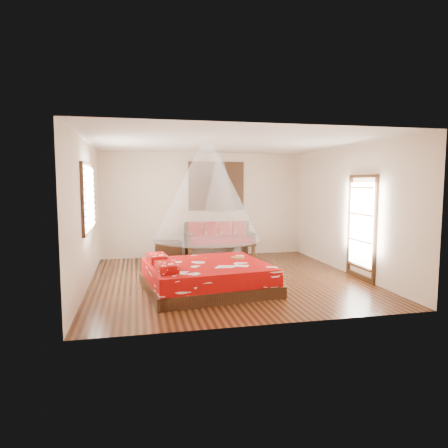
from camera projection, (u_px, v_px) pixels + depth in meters
The scene contains 10 objects.
room at pixel (227, 212), 8.18m from camera, with size 5.54×5.54×2.84m.
bed at pixel (206, 276), 7.46m from camera, with size 2.50×2.31×0.65m.
daybed at pixel (219, 238), 10.65m from camera, with size 1.79×0.80×0.95m.
storage_chest at pixel (168, 250), 10.46m from camera, with size 0.72×0.56×0.46m.
shutter_panel at pixel (216, 186), 10.83m from camera, with size 1.52×0.06×1.32m.
window_left at pixel (89, 198), 7.76m from camera, with size 0.10×1.74×1.34m.
glazed_door at pixel (361, 228), 8.21m from camera, with size 0.08×1.02×2.16m.
wine_tray at pixel (237, 256), 7.91m from camera, with size 0.26×0.26×0.21m.
mosquito_net_main at pixel (207, 191), 7.30m from camera, with size 1.97×1.97×1.80m, color white.
mosquito_net_daybed at pixel (220, 183), 10.37m from camera, with size 0.82×0.82×1.50m, color white.
Camera 1 is at (-1.80, -7.96, 2.01)m, focal length 32.00 mm.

